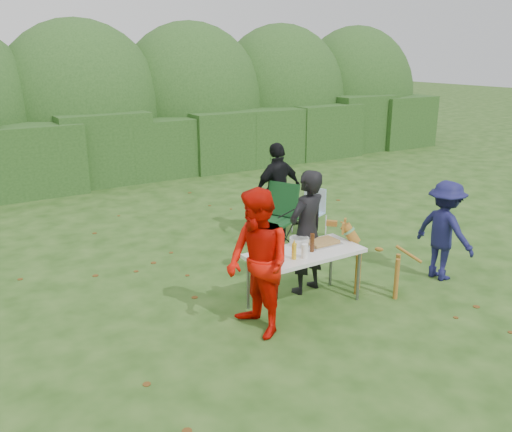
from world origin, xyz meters
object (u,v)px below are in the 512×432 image
person_black_puffy (278,191)px  lawn_chair (309,212)px  mustard_bottle (294,251)px  ketchup_bottle (282,251)px  camping_chair (276,217)px  beer_bottle (312,243)px  paper_towel_roll (265,245)px  dog (378,260)px  person_cook (307,232)px  child (444,231)px  folding_table (305,255)px  person_red_jacket (258,264)px

person_black_puffy → lawn_chair: (0.56, -0.19, -0.43)m
mustard_bottle → ketchup_bottle: 0.15m
camping_chair → ketchup_bottle: 2.42m
beer_bottle → paper_towel_roll: (-0.57, 0.21, 0.01)m
dog → paper_towel_roll: 1.64m
person_cook → dog: 1.03m
dog → child: bearing=-136.4°
lawn_chair → child: bearing=74.8°
lawn_chair → dog: bearing=48.5°
person_cook → ketchup_bottle: 0.78m
person_black_puffy → beer_bottle: bearing=60.5°
folding_table → camping_chair: camping_chair is taller
mustard_bottle → beer_bottle: size_ratio=0.83×
folding_table → beer_bottle: bearing=-39.1°
lawn_chair → ketchup_bottle: bearing=21.5°
folding_table → child: child is taller
lawn_chair → mustard_bottle: (-2.06, -2.35, 0.43)m
person_black_puffy → lawn_chair: person_black_puffy is taller
person_red_jacket → folding_table: bearing=108.0°
person_black_puffy → dog: (-0.19, -2.67, -0.35)m
camping_chair → ketchup_bottle: (-1.29, -2.03, 0.31)m
mustard_bottle → paper_towel_roll: size_ratio=0.77×
camping_chair → person_cook: bearing=42.4°
folding_table → child: (2.21, -0.37, 0.04)m
person_cook → person_red_jacket: (-1.17, -0.62, 0.02)m
folding_table → mustard_bottle: (-0.28, -0.14, 0.15)m
person_cook → mustard_bottle: (-0.55, -0.47, -0.01)m
person_cook → person_black_puffy: (0.95, 2.07, -0.01)m
camping_chair → child: bearing=92.7°
folding_table → child: 2.24m
person_cook → paper_towel_roll: size_ratio=6.55×
person_red_jacket → ketchup_bottle: 0.54m
ketchup_bottle → dog: bearing=-8.2°
person_black_puffy → beer_bottle: size_ratio=7.01×
child → paper_towel_roll: (-2.72, 0.53, 0.15)m
ketchup_bottle → child: bearing=-6.7°
beer_bottle → paper_towel_roll: paper_towel_roll is taller
child → paper_towel_roll: 2.77m
person_red_jacket → person_black_puffy: person_red_jacket is taller
lawn_chair → paper_towel_roll: bearing=17.3°
ketchup_bottle → beer_bottle: 0.47m
person_black_puffy → paper_towel_roll: (-1.73, -2.24, 0.03)m
camping_chair → lawn_chair: camping_chair is taller
ketchup_bottle → paper_towel_roll: size_ratio=0.85×
paper_towel_roll → child: bearing=-11.0°
mustard_bottle → person_red_jacket: bearing=-166.3°
mustard_bottle → beer_bottle: beer_bottle is taller
folding_table → lawn_chair: bearing=51.1°
camping_chair → paper_towel_roll: bearing=25.4°
person_red_jacket → person_black_puffy: size_ratio=1.03×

